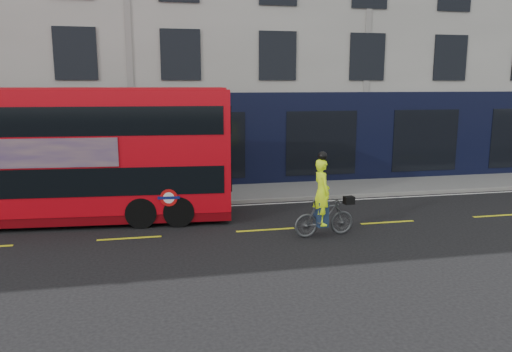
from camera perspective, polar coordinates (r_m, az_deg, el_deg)
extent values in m
plane|color=black|center=(13.41, -14.49, -8.81)|extent=(120.00, 120.00, 0.00)
cube|color=slate|center=(19.66, -13.75, -2.44)|extent=(60.00, 3.00, 0.12)
cube|color=gray|center=(18.19, -13.87, -3.46)|extent=(60.00, 0.12, 0.13)
cube|color=#B8B5AD|center=(25.87, -14.09, 17.18)|extent=(50.00, 10.00, 15.00)
cube|color=black|center=(20.79, -13.87, 3.69)|extent=(50.00, 0.08, 4.00)
cube|color=silver|center=(17.92, -13.89, -3.88)|extent=(58.00, 0.10, 0.01)
cube|color=red|center=(16.82, -21.33, 2.77)|extent=(10.62, 3.20, 3.76)
cube|color=#640409|center=(17.19, -20.88, -3.92)|extent=(10.62, 3.16, 0.29)
cube|color=black|center=(16.94, -21.14, -0.02)|extent=(10.21, 3.21, 0.86)
cube|color=black|center=(16.73, -21.55, 6.08)|extent=(10.21, 3.21, 0.86)
cube|color=#A60B14|center=(16.69, -21.77, 9.24)|extent=(10.41, 3.09, 0.08)
cube|color=black|center=(16.49, -3.14, 0.41)|extent=(0.21, 2.14, 0.86)
cube|color=black|center=(16.27, -3.20, 6.69)|extent=(0.21, 2.14, 0.86)
cube|color=gray|center=(15.91, -25.71, 2.31)|extent=(5.69, 0.49, 0.86)
cylinder|color=red|center=(15.38, -9.94, -2.46)|extent=(0.53, 0.06, 0.53)
cylinder|color=white|center=(15.37, -9.94, -2.47)|extent=(0.34, 0.05, 0.34)
cube|color=#0C1459|center=(15.37, -9.94, -2.47)|extent=(0.67, 0.07, 0.09)
cylinder|color=black|center=(16.66, -8.73, -3.10)|extent=(1.14, 2.50, 0.95)
cylinder|color=black|center=(16.73, -12.65, -3.18)|extent=(1.14, 2.50, 0.95)
imported|color=#444648|center=(14.59, 7.82, -4.73)|extent=(1.87, 0.68, 1.10)
imported|color=#D3FF14|center=(14.36, 7.52, -1.83)|extent=(0.52, 0.73, 1.91)
cube|color=black|center=(14.81, 10.57, -2.73)|extent=(0.31, 0.25, 0.23)
cube|color=#1A2B47|center=(14.51, 7.46, -4.30)|extent=(0.35, 0.42, 0.73)
sphere|color=black|center=(14.18, 7.62, 2.27)|extent=(0.27, 0.27, 0.27)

